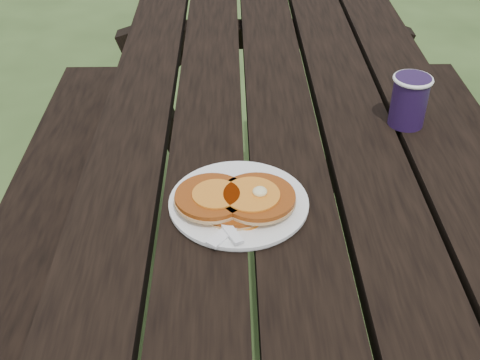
{
  "coord_description": "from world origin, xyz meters",
  "views": [
    {
      "loc": [
        -0.11,
        -1.05,
        1.38
      ],
      "look_at": [
        -0.09,
        -0.26,
        0.8
      ],
      "focal_mm": 45.0,
      "sensor_mm": 36.0,
      "label": 1
    }
  ],
  "objects_px": {
    "picnic_table": "(276,261)",
    "pancake_stack": "(236,199)",
    "plate": "(239,203)",
    "coffee_cup": "(410,98)"
  },
  "relations": [
    {
      "from": "plate",
      "to": "coffee_cup",
      "type": "bearing_deg",
      "value": 37.18
    },
    {
      "from": "picnic_table",
      "to": "pancake_stack",
      "type": "height_order",
      "value": "pancake_stack"
    },
    {
      "from": "plate",
      "to": "coffee_cup",
      "type": "distance_m",
      "value": 0.43
    },
    {
      "from": "plate",
      "to": "pancake_stack",
      "type": "relative_size",
      "value": 1.15
    },
    {
      "from": "picnic_table",
      "to": "pancake_stack",
      "type": "relative_size",
      "value": 9.15
    },
    {
      "from": "picnic_table",
      "to": "pancake_stack",
      "type": "xyz_separation_m",
      "value": [
        -0.1,
        -0.28,
        0.41
      ]
    },
    {
      "from": "picnic_table",
      "to": "pancake_stack",
      "type": "distance_m",
      "value": 0.5
    },
    {
      "from": "plate",
      "to": "coffee_cup",
      "type": "height_order",
      "value": "coffee_cup"
    },
    {
      "from": "picnic_table",
      "to": "coffee_cup",
      "type": "bearing_deg",
      "value": -1.09
    },
    {
      "from": "coffee_cup",
      "to": "pancake_stack",
      "type": "bearing_deg",
      "value": -141.82
    }
  ]
}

